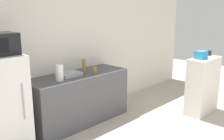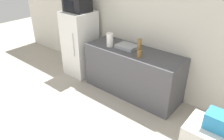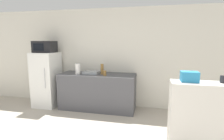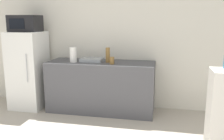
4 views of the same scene
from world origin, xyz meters
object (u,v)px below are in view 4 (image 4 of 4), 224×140
refrigerator (29,70)px  microwave (25,23)px  paper_towel_roll (73,55)px  bottle_tall (108,55)px  bottle_short (112,60)px

refrigerator → microwave: microwave is taller
paper_towel_roll → bottle_tall: bearing=10.0°
bottle_short → microwave: bearing=176.0°
bottle_short → paper_towel_roll: bearing=175.9°
microwave → refrigerator: bearing=70.7°
refrigerator → bottle_tall: size_ratio=5.50×
bottle_tall → bottle_short: (0.11, -0.16, -0.07)m
microwave → paper_towel_roll: microwave is taller
bottle_short → refrigerator: bearing=176.0°
paper_towel_roll → refrigerator: bearing=176.1°
bottle_tall → bottle_short: 0.21m
refrigerator → bottle_short: bearing=-4.0°
bottle_tall → paper_towel_roll: paper_towel_roll is taller
bottle_tall → refrigerator: bearing=-178.4°
microwave → paper_towel_roll: size_ratio=1.99×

